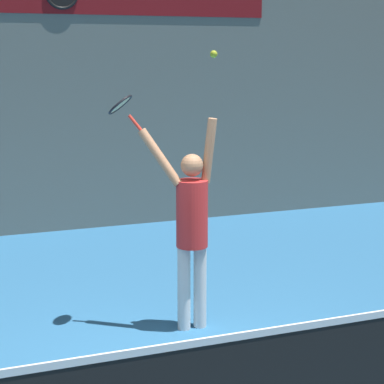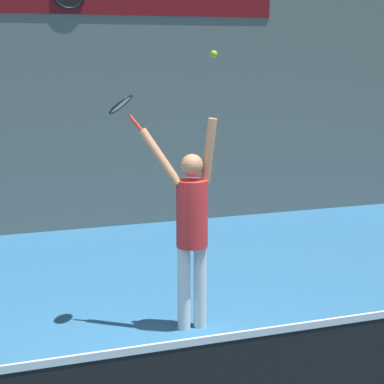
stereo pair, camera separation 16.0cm
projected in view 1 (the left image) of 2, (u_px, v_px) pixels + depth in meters
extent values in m
cube|color=slate|center=(56.00, 69.00, 10.46)|extent=(18.00, 0.10, 5.00)
cube|color=white|center=(250.00, 335.00, 4.52)|extent=(6.67, 0.02, 0.05)
cylinder|color=white|center=(184.00, 288.00, 6.93)|extent=(0.13, 0.13, 0.85)
cylinder|color=white|center=(200.00, 286.00, 6.99)|extent=(0.13, 0.13, 0.85)
cylinder|color=red|center=(192.00, 214.00, 6.81)|extent=(0.31, 0.31, 0.67)
sphere|color=tan|center=(192.00, 165.00, 6.72)|extent=(0.22, 0.22, 0.22)
cylinder|color=tan|center=(209.00, 151.00, 6.73)|extent=(0.18, 0.17, 0.64)
cylinder|color=tan|center=(160.00, 157.00, 6.71)|extent=(0.41, 0.35, 0.56)
cylinder|color=red|center=(135.00, 123.00, 6.72)|extent=(0.14, 0.11, 0.17)
torus|color=black|center=(120.00, 105.00, 6.71)|extent=(0.35, 0.37, 0.20)
cylinder|color=beige|center=(120.00, 105.00, 6.71)|extent=(0.29, 0.31, 0.16)
sphere|color=#CCDB2D|center=(214.00, 54.00, 6.53)|extent=(0.07, 0.07, 0.07)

